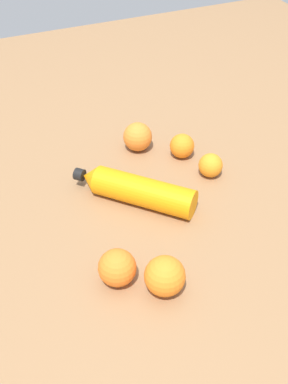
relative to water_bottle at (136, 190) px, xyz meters
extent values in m
plane|color=olive|center=(0.06, 0.00, -0.04)|extent=(2.40, 2.40, 0.00)
cylinder|color=orange|center=(0.02, 0.01, 0.00)|extent=(0.23, 0.22, 0.07)
cone|color=orange|center=(-0.09, -0.08, 0.00)|extent=(0.08, 0.08, 0.07)
cylinder|color=black|center=(-0.11, -0.10, 0.00)|extent=(0.04, 0.04, 0.03)
sphere|color=orange|center=(0.27, -0.05, 0.01)|extent=(0.08, 0.08, 0.08)
sphere|color=orange|center=(-0.02, 0.21, 0.00)|extent=(0.06, 0.06, 0.06)
sphere|color=orange|center=(-0.20, 0.09, 0.00)|extent=(0.08, 0.08, 0.08)
sphere|color=orange|center=(-0.12, 0.19, 0.00)|extent=(0.07, 0.07, 0.07)
sphere|color=orange|center=(0.21, -0.13, 0.00)|extent=(0.08, 0.08, 0.08)
camera|label=1|loc=(0.82, -0.34, 0.73)|focal=45.15mm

